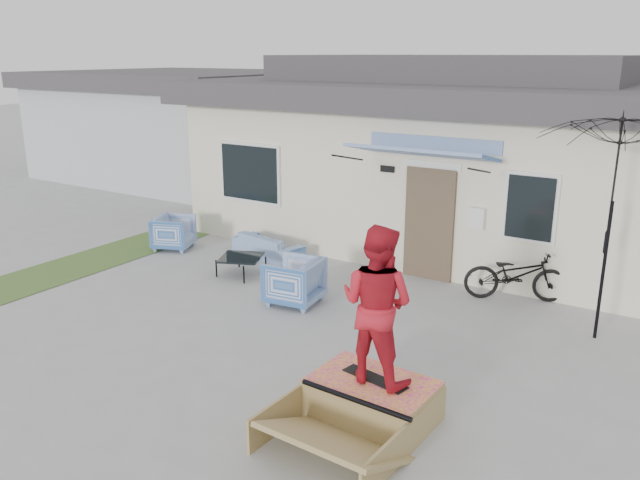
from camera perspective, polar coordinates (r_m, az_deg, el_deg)
The scene contains 13 objects.
ground at distance 9.21m, azimuth -7.74°, elevation -10.20°, with size 90.00×90.00×0.00m, color #9B9B9B.
grass_strip at distance 14.04m, azimuth -18.83°, elevation -1.46°, with size 1.40×8.00×0.01m, color #42612B.
house at distance 15.36m, azimuth 11.68°, elevation 8.00°, with size 10.80×8.49×4.10m.
neighbor_house at distance 22.84m, azimuth -12.05°, elevation 10.25°, with size 8.60×7.60×3.50m.
loveseat at distance 13.32m, azimuth -4.66°, elevation -0.15°, with size 1.62×0.48×0.63m, color #265BA9.
armchair_left at distance 14.13m, azimuth -12.97°, elevation 0.81°, with size 0.78×0.73×0.80m, color #265BA9.
armchair_right at distance 10.78m, azimuth -2.35°, elevation -3.49°, with size 0.85×0.79×0.87m, color #265BA9.
coffee_table at distance 12.28m, azimuth -7.06°, elevation -2.30°, with size 0.75×0.75×0.37m, color black.
bicycle at distance 11.38m, azimuth 17.18°, elevation -2.51°, with size 0.61×1.74×1.11m, color black.
patio_umbrella at distance 9.95m, azimuth 24.48°, elevation 1.22°, with size 2.72×2.59×2.20m.
skate_ramp at distance 7.66m, azimuth 4.70°, elevation -14.02°, with size 1.39×1.85×0.46m, color #977D4A, non-canonical shape.
skateboard at distance 7.56m, azimuth 4.93°, elevation -12.19°, with size 0.83×0.21×0.05m, color black.
skater at distance 7.16m, azimuth 5.12°, elevation -5.52°, with size 0.90×0.70×1.84m, color red.
Camera 1 is at (5.42, -6.22, 4.11)m, focal length 35.75 mm.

